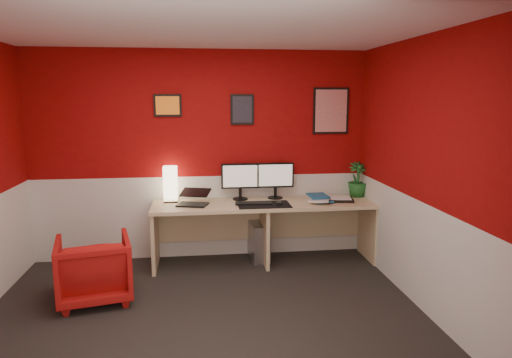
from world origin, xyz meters
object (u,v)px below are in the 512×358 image
shoji_lamp (171,185)px  potted_plant (357,179)px  monitor_right (275,175)px  desk (264,233)px  pc_tower (259,241)px  zen_tray (338,199)px  monitor_left (240,176)px  laptop (192,196)px  armchair (94,269)px

shoji_lamp → potted_plant: size_ratio=0.94×
shoji_lamp → monitor_right: monitor_right is taller
desk → pc_tower: size_ratio=5.78×
desk → zen_tray: bearing=-0.4°
desk → pc_tower: 0.20m
monitor_left → zen_tray: 1.20m
laptop → zen_tray: (1.71, 0.03, -0.09)m
shoji_lamp → potted_plant: bearing=0.1°
shoji_lamp → zen_tray: shoji_lamp is taller
potted_plant → laptop: bearing=-173.4°
potted_plant → shoji_lamp: bearing=-179.9°
shoji_lamp → armchair: bearing=-124.4°
laptop → potted_plant: 2.04m
monitor_left → monitor_right: (0.43, 0.01, 0.00)m
shoji_lamp → pc_tower: (1.04, -0.06, -0.70)m
monitor_left → potted_plant: monitor_left is taller
potted_plant → armchair: (-2.97, -1.02, -0.63)m
desk → pc_tower: bearing=110.5°
laptop → armchair: laptop is taller
desk → armchair: (-1.78, -0.81, -0.05)m
shoji_lamp → zen_tray: bearing=-5.9°
laptop → pc_tower: bearing=29.2°
zen_tray → laptop: bearing=-179.2°
monitor_left → pc_tower: size_ratio=1.29×
laptop → zen_tray: bearing=18.1°
laptop → pc_tower: size_ratio=0.73×
potted_plant → zen_tray: bearing=-145.7°
shoji_lamp → pc_tower: bearing=-3.5°
armchair → monitor_right: bearing=-164.5°
laptop → armchair: size_ratio=0.48×
monitor_left → monitor_right: same height
desk → pc_tower: desk is taller
desk → laptop: bearing=-177.9°
monitor_left → desk: bearing=-37.9°
laptop → monitor_right: size_ratio=0.57×
desk → monitor_right: size_ratio=4.48×
laptop → potted_plant: potted_plant is taller
laptop → zen_tray: laptop is taller
zen_tray → armchair: 2.81m
desk → potted_plant: (1.19, 0.20, 0.58)m
laptop → desk: bearing=19.3°
shoji_lamp → pc_tower: size_ratio=0.89×
zen_tray → armchair: zen_tray is taller
monitor_right → pc_tower: 0.83m
monitor_left → pc_tower: bearing=-18.4°
laptop → monitor_right: monitor_right is taller
shoji_lamp → monitor_left: (0.82, 0.01, 0.09)m
shoji_lamp → zen_tray: size_ratio=1.14×
laptop → shoji_lamp: bearing=155.3°
shoji_lamp → monitor_left: bearing=0.6°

